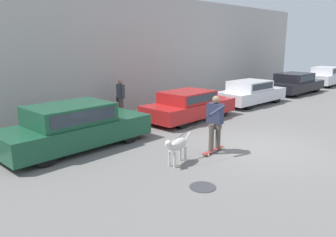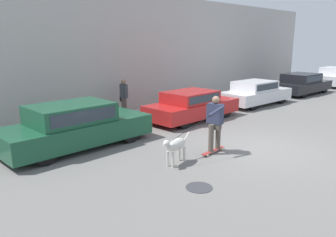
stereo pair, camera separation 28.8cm
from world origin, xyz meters
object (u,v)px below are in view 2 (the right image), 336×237
at_px(parked_car_0, 76,126).
at_px(skateboarder, 215,121).
at_px(parked_car_2, 256,93).
at_px(pedestrian_with_bag, 124,96).
at_px(parked_car_4, 335,77).
at_px(parked_car_3, 302,84).
at_px(dog, 176,145).
at_px(parked_car_1, 192,106).

distance_m(parked_car_0, skateboarder, 4.21).
height_order(parked_car_2, pedestrian_with_bag, pedestrian_with_bag).
relative_size(parked_car_2, parked_car_4, 1.07).
relative_size(parked_car_2, parked_car_3, 0.94).
bearing_deg(pedestrian_with_bag, skateboarder, -81.55).
bearing_deg(parked_car_4, pedestrian_with_bag, 172.32).
bearing_deg(pedestrian_with_bag, dog, -96.20).
height_order(parked_car_0, pedestrian_with_bag, pedestrian_with_bag).
relative_size(parked_car_2, dog, 3.55).
distance_m(parked_car_0, pedestrian_with_bag, 4.09).
xyz_separation_m(parked_car_4, dog, (-19.34, -3.13, -0.13)).
relative_size(dog, pedestrian_with_bag, 0.77).
bearing_deg(parked_car_1, skateboarder, -130.02).
bearing_deg(pedestrian_with_bag, parked_car_3, 5.72).
distance_m(parked_car_1, parked_car_2, 4.81).
xyz_separation_m(parked_car_0, pedestrian_with_bag, (3.42, 2.23, 0.29)).
height_order(parked_car_0, dog, parked_car_0).
bearing_deg(dog, parked_car_0, -79.28).
xyz_separation_m(parked_car_1, parked_car_4, (15.28, 0.00, 0.06)).
xyz_separation_m(dog, skateboarder, (1.47, -0.12, 0.43)).
xyz_separation_m(parked_car_2, dog, (-8.87, -3.13, -0.08)).
distance_m(parked_car_3, pedestrian_with_bag, 12.05).
bearing_deg(parked_car_1, dog, -143.77).
bearing_deg(parked_car_4, parked_car_1, 179.73).
bearing_deg(pedestrian_with_bag, parked_car_4, 8.96).
height_order(parked_car_2, parked_car_3, parked_car_3).
xyz_separation_m(parked_car_2, pedestrian_with_bag, (-6.65, 2.22, 0.35)).
bearing_deg(parked_car_1, pedestrian_with_bag, 128.02).
bearing_deg(parked_car_1, parked_car_3, -1.41).
height_order(parked_car_1, pedestrian_with_bag, pedestrian_with_bag).
bearing_deg(parked_car_2, skateboarder, -154.52).
bearing_deg(pedestrian_with_bag, parked_car_2, -2.14).
bearing_deg(dog, parked_car_3, -177.57).
bearing_deg(parked_car_0, parked_car_3, -1.72).
bearing_deg(parked_car_4, parked_car_3, 179.71).
bearing_deg(parked_car_0, parked_car_1, -1.72).
bearing_deg(skateboarder, dog, -9.23).
xyz_separation_m(parked_car_3, dog, (-14.06, -3.13, -0.09)).
bearing_deg(parked_car_3, parked_car_2, -178.46).
distance_m(parked_car_1, parked_car_3, 10.00).
height_order(parked_car_0, parked_car_2, parked_car_0).
bearing_deg(skateboarder, parked_car_2, -160.93).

